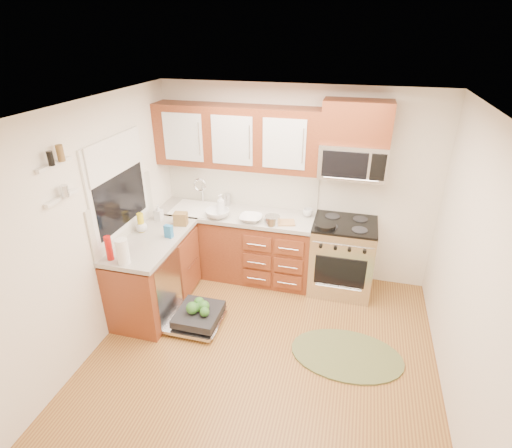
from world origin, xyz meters
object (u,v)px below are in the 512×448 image
(sink, at_px, (197,217))
(cutting_board, at_px, (283,223))
(upper_cabinets, at_px, (236,137))
(paper_towel_roll, at_px, (123,251))
(dishwasher, at_px, (196,317))
(stock_pot, at_px, (272,220))
(rug, at_px, (346,355))
(bowl_b, at_px, (217,214))
(cup, at_px, (308,213))
(skillet, at_px, (325,225))
(bowl_a, at_px, (251,218))
(microwave, at_px, (353,160))
(range, at_px, (342,257))

(sink, xyz_separation_m, cutting_board, (1.19, -0.14, 0.13))
(upper_cabinets, height_order, paper_towel_roll, upper_cabinets)
(dishwasher, distance_m, stock_pot, 1.44)
(upper_cabinets, distance_m, rug, 2.79)
(paper_towel_roll, xyz_separation_m, bowl_b, (0.55, 1.27, -0.09))
(paper_towel_roll, height_order, cup, paper_towel_roll)
(skillet, height_order, stock_pot, stock_pot)
(bowl_a, xyz_separation_m, bowl_b, (-0.44, 0.00, 0.01))
(upper_cabinets, xyz_separation_m, cup, (0.93, -0.01, -0.90))
(sink, height_order, cutting_board, cutting_board)
(dishwasher, distance_m, paper_towel_roll, 1.17)
(microwave, distance_m, dishwasher, 2.55)
(paper_towel_roll, bearing_deg, rug, 6.14)
(upper_cabinets, xyz_separation_m, cutting_board, (0.67, -0.29, -0.94))
(dishwasher, xyz_separation_m, cutting_board, (0.80, 0.98, 0.83))
(cup, bearing_deg, rug, -64.02)
(bowl_b, bearing_deg, range, 6.51)
(cutting_board, relative_size, cup, 2.21)
(cutting_board, bearing_deg, skillet, -3.32)
(paper_towel_roll, distance_m, bowl_b, 1.39)
(rug, xyz_separation_m, bowl_b, (-1.75, 1.02, 0.96))
(dishwasher, height_order, bowl_a, bowl_a)
(cutting_board, xyz_separation_m, bowl_a, (-0.40, -0.03, 0.02))
(cup, bearing_deg, sink, -174.40)
(rug, bearing_deg, dishwasher, 177.56)
(upper_cabinets, relative_size, microwave, 2.70)
(sink, distance_m, cup, 1.47)
(microwave, bearing_deg, upper_cabinets, 178.98)
(skillet, xyz_separation_m, stock_pot, (-0.64, -0.04, 0.01))
(dishwasher, height_order, stock_pot, stock_pot)
(microwave, height_order, bowl_b, microwave)
(dishwasher, relative_size, bowl_a, 2.52)
(upper_cabinets, xyz_separation_m, microwave, (1.41, -0.02, -0.18))
(skillet, relative_size, stock_pot, 1.35)
(bowl_a, bearing_deg, stock_pot, -6.24)
(microwave, bearing_deg, bowl_b, -169.24)
(bowl_b, bearing_deg, cutting_board, 2.36)
(range, bearing_deg, upper_cabinets, 174.11)
(dishwasher, distance_m, skillet, 1.84)
(microwave, xyz_separation_m, bowl_b, (-1.58, -0.30, -0.73))
(microwave, height_order, stock_pot, microwave)
(range, relative_size, microwave, 1.25)
(cup, bearing_deg, cutting_board, -132.89)
(upper_cabinets, relative_size, bowl_a, 7.38)
(range, distance_m, stock_pot, 1.02)
(stock_pot, relative_size, bowl_b, 0.60)
(range, distance_m, skillet, 0.57)
(range, relative_size, paper_towel_roll, 3.50)
(range, height_order, dishwasher, range)
(sink, relative_size, cup, 4.94)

